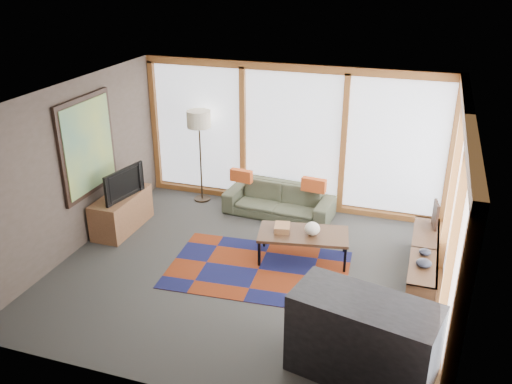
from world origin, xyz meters
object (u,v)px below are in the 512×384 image
(sofa, at_px, (279,200))
(floor_lamp, at_px, (200,157))
(bookshelf, at_px, (423,264))
(coffee_table, at_px, (303,246))
(tv_console, at_px, (122,212))
(television, at_px, (120,183))
(bar_counter, at_px, (363,339))

(sofa, relative_size, floor_lamp, 1.10)
(bookshelf, bearing_deg, floor_lamp, 158.85)
(sofa, bearing_deg, coffee_table, -56.41)
(sofa, height_order, tv_console, tv_console)
(tv_console, bearing_deg, coffee_table, -0.80)
(coffee_table, bearing_deg, floor_lamp, 146.44)
(sofa, height_order, floor_lamp, floor_lamp)
(coffee_table, bearing_deg, sofa, 119.34)
(coffee_table, distance_m, tv_console, 3.13)
(floor_lamp, relative_size, tv_console, 1.42)
(television, bearing_deg, floor_lamp, -14.66)
(tv_console, xyz_separation_m, television, (0.06, -0.04, 0.56))
(coffee_table, distance_m, bookshelf, 1.74)
(sofa, distance_m, floor_lamp, 1.68)
(bookshelf, relative_size, television, 2.31)
(floor_lamp, xyz_separation_m, bar_counter, (3.51, -3.77, -0.38))
(floor_lamp, height_order, coffee_table, floor_lamp)
(tv_console, height_order, bar_counter, bar_counter)
(coffee_table, bearing_deg, television, 179.99)
(sofa, relative_size, television, 2.15)
(tv_console, height_order, television, television)
(coffee_table, height_order, bar_counter, bar_counter)
(floor_lamp, xyz_separation_m, television, (-0.74, -1.54, -0.00))
(sofa, height_order, bar_counter, bar_counter)
(sofa, height_order, bookshelf, sofa)
(bookshelf, distance_m, tv_console, 4.88)
(bookshelf, bearing_deg, bar_counter, -104.23)
(bookshelf, height_order, tv_console, tv_console)
(bar_counter, bearing_deg, bookshelf, 88.47)
(coffee_table, bearing_deg, tv_console, 179.20)
(floor_lamp, bearing_deg, bookshelf, -21.15)
(bookshelf, height_order, bar_counter, bar_counter)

